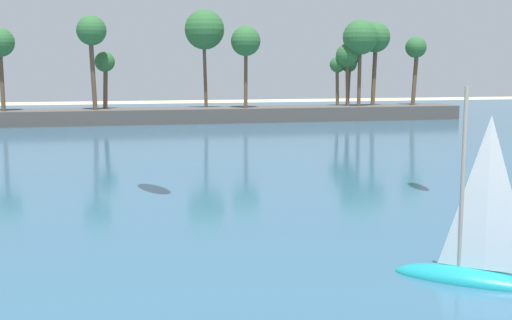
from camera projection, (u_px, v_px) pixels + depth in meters
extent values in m
cube|color=#33607F|center=(149.00, 137.00, 65.51)|extent=(220.00, 110.94, 0.06)
cube|color=#514C47|center=(141.00, 116.00, 80.36)|extent=(80.18, 6.00, 1.80)
cylinder|color=brown|center=(105.00, 85.00, 79.79)|extent=(0.73, 0.75, 5.58)
sphere|color=#2D6633|center=(105.00, 62.00, 79.40)|extent=(2.38, 2.38, 2.38)
cylinder|color=brown|center=(347.00, 81.00, 85.37)|extent=(0.68, 0.48, 6.36)
sphere|color=#2D6633|center=(348.00, 56.00, 84.92)|extent=(3.06, 3.06, 3.06)
cylinder|color=brown|center=(93.00, 71.00, 77.10)|extent=(0.80, 0.71, 9.11)
sphere|color=#2D6633|center=(91.00, 30.00, 76.46)|extent=(3.40, 3.40, 3.40)
cylinder|color=brown|center=(359.00, 72.00, 84.50)|extent=(0.49, 0.54, 8.61)
sphere|color=#2D6633|center=(360.00, 37.00, 83.89)|extent=(4.36, 4.36, 4.36)
cylinder|color=brown|center=(337.00, 85.00, 86.12)|extent=(0.53, 0.51, 5.23)
sphere|color=#2D6633|center=(338.00, 65.00, 85.74)|extent=(2.03, 2.03, 2.03)
cylinder|color=brown|center=(205.00, 69.00, 81.93)|extent=(0.70, 0.90, 9.44)
sphere|color=#2D6633|center=(204.00, 30.00, 81.26)|extent=(4.82, 4.82, 4.82)
cylinder|color=brown|center=(374.00, 71.00, 86.40)|extent=(0.86, 0.73, 8.70)
sphere|color=#2D6633|center=(375.00, 37.00, 85.78)|extent=(3.85, 3.85, 3.85)
cylinder|color=brown|center=(246.00, 75.00, 80.80)|extent=(0.50, 0.53, 8.01)
sphere|color=#2D6633|center=(246.00, 41.00, 80.23)|extent=(3.55, 3.55, 3.55)
cylinder|color=brown|center=(2.00, 77.00, 75.46)|extent=(0.53, 0.70, 7.71)
sphere|color=#2D6633|center=(0.00, 42.00, 74.92)|extent=(3.23, 3.23, 3.23)
cylinder|color=brown|center=(348.00, 85.00, 86.55)|extent=(0.74, 0.72, 5.35)
sphere|color=#2D6633|center=(349.00, 64.00, 86.17)|extent=(2.14, 2.14, 2.14)
cylinder|color=brown|center=(415.00, 76.00, 87.06)|extent=(0.96, 0.64, 7.46)
sphere|color=#2D6633|center=(416.00, 47.00, 86.53)|extent=(2.73, 2.73, 2.73)
ellipsoid|color=teal|center=(466.00, 281.00, 22.00)|extent=(4.52, 4.06, 0.94)
cylinder|color=gray|center=(463.00, 178.00, 21.63)|extent=(0.14, 0.14, 5.87)
pyramid|color=silver|center=(488.00, 193.00, 21.33)|extent=(1.72, 1.45, 4.99)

